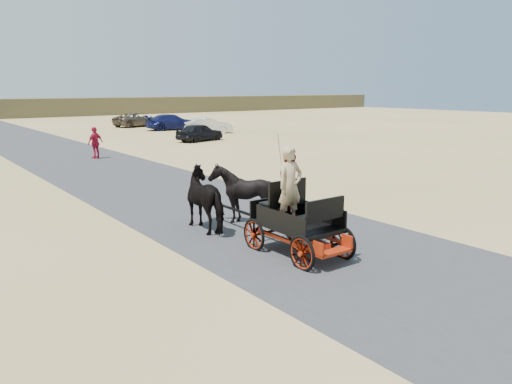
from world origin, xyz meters
TOP-DOWN VIEW (x-y plane):
  - ground at (0.00, 0.00)m, footprint 140.00×140.00m
  - road at (0.00, 0.00)m, footprint 6.00×140.00m
  - carriage at (-0.77, -1.12)m, footprint 1.30×2.40m
  - horse_left at (-1.32, 1.88)m, footprint 0.91×2.01m
  - horse_right at (-0.22, 1.88)m, footprint 1.37×1.54m
  - driver_man at (-0.97, -1.07)m, footprint 0.66×0.43m
  - passenger_woman at (-0.47, -0.52)m, footprint 0.77×0.60m
  - pedestrian at (0.99, 17.44)m, footprint 1.09×0.81m
  - car_a at (10.17, 21.96)m, footprint 4.00×2.40m
  - car_b at (13.95, 26.97)m, footprint 4.17×2.64m
  - car_c at (13.09, 31.84)m, footprint 5.17×2.82m
  - car_d at (12.23, 37.54)m, footprint 5.25×3.21m

SIDE VIEW (x-z plane):
  - ground at x=0.00m, z-range 0.00..0.00m
  - road at x=0.00m, z-range 0.00..0.01m
  - carriage at x=-0.77m, z-range 0.00..0.72m
  - car_a at x=10.17m, z-range 0.00..1.27m
  - car_b at x=13.95m, z-range 0.00..1.30m
  - car_d at x=12.23m, z-range 0.00..1.36m
  - car_c at x=13.09m, z-range 0.00..1.42m
  - horse_left at x=-1.32m, z-range 0.00..1.70m
  - horse_right at x=-0.22m, z-range 0.00..1.70m
  - pedestrian at x=0.99m, z-range 0.00..1.73m
  - passenger_woman at x=-0.47m, z-range 0.72..2.30m
  - driver_man at x=-0.97m, z-range 0.72..2.52m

